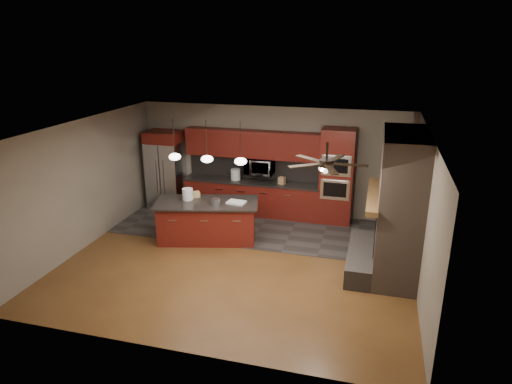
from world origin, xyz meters
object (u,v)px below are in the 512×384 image
(microwave, at_px, (259,166))
(refrigerator, at_px, (166,170))
(kitchen_island, at_px, (207,221))
(paint_tray, at_px, (236,202))
(white_bucket, at_px, (188,194))
(paint_can, at_px, (216,202))
(counter_box, at_px, (282,181))
(counter_bucket, at_px, (236,174))
(oven_tower, at_px, (337,177))
(cardboard_box, at_px, (195,194))

(microwave, relative_size, refrigerator, 0.35)
(kitchen_island, distance_m, paint_tray, 0.83)
(white_bucket, xyz_separation_m, paint_can, (0.73, -0.15, -0.06))
(refrigerator, distance_m, counter_box, 3.20)
(white_bucket, bearing_deg, counter_bucket, 72.52)
(oven_tower, bearing_deg, cardboard_box, -152.43)
(oven_tower, bearing_deg, paint_tray, -139.42)
(microwave, distance_m, white_bucket, 2.23)
(cardboard_box, relative_size, counter_box, 1.12)
(refrigerator, height_order, counter_box, refrigerator)
(paint_tray, bearing_deg, oven_tower, 47.40)
(kitchen_island, xyz_separation_m, paint_can, (0.26, -0.11, 0.52))
(refrigerator, bearing_deg, paint_can, -41.72)
(refrigerator, relative_size, paint_tray, 5.27)
(white_bucket, relative_size, counter_bucket, 0.91)
(microwave, relative_size, counter_bucket, 2.56)
(microwave, xyz_separation_m, white_bucket, (-1.20, -1.86, -0.25))
(refrigerator, bearing_deg, microwave, 2.91)
(paint_tray, height_order, cardboard_box, cardboard_box)
(kitchen_island, distance_m, paint_can, 0.59)
(paint_can, bearing_deg, kitchen_island, 157.70)
(microwave, relative_size, cardboard_box, 3.59)
(counter_bucket, bearing_deg, kitchen_island, -93.15)
(oven_tower, bearing_deg, paint_can, -141.45)
(microwave, xyz_separation_m, kitchen_island, (-0.73, -1.90, -0.84))
(paint_tray, relative_size, cardboard_box, 1.95)
(paint_tray, height_order, counter_box, counter_box)
(oven_tower, bearing_deg, white_bucket, -150.39)
(oven_tower, distance_m, paint_can, 3.14)
(oven_tower, height_order, kitchen_island, oven_tower)
(kitchen_island, bearing_deg, paint_tray, -5.20)
(kitchen_island, bearing_deg, paint_can, -36.27)
(white_bucket, xyz_separation_m, counter_box, (1.82, 1.76, -0.06))
(cardboard_box, bearing_deg, white_bucket, -151.53)
(paint_tray, xyz_separation_m, counter_bucket, (-0.57, 1.75, 0.10))
(microwave, distance_m, refrigerator, 2.60)
(kitchen_island, height_order, white_bucket, white_bucket)
(cardboard_box, distance_m, counter_box, 2.32)
(microwave, height_order, counter_box, microwave)
(oven_tower, height_order, microwave, oven_tower)
(microwave, relative_size, paint_tray, 1.84)
(kitchen_island, bearing_deg, white_bucket, 160.97)
(refrigerator, height_order, counter_bucket, refrigerator)
(cardboard_box, xyz_separation_m, counter_box, (1.72, 1.56, 0.01))
(cardboard_box, bearing_deg, counter_bucket, 38.71)
(oven_tower, height_order, white_bucket, oven_tower)
(oven_tower, relative_size, cardboard_box, 11.68)
(kitchen_island, relative_size, counter_bucket, 8.71)
(refrigerator, relative_size, paint_can, 10.46)
(microwave, xyz_separation_m, paint_can, (-0.48, -2.01, -0.31))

